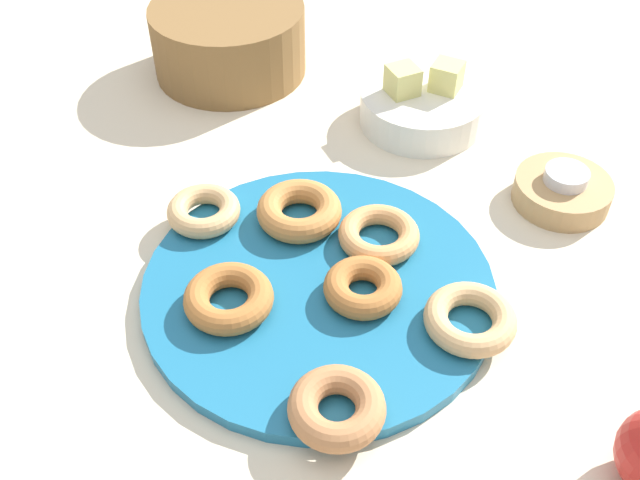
{
  "coord_description": "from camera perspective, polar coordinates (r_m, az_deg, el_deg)",
  "views": [
    {
      "loc": [
        0.03,
        -0.5,
        0.56
      ],
      "look_at": [
        0.0,
        0.03,
        0.04
      ],
      "focal_mm": 41.51,
      "sensor_mm": 36.0,
      "label": 1
    }
  ],
  "objects": [
    {
      "name": "donut_1",
      "position": [
        0.72,
        3.32,
        -3.67
      ],
      "size": [
        0.1,
        0.1,
        0.03
      ],
      "primitive_type": "torus",
      "rotation": [
        0.0,
        0.0,
        5.1
      ],
      "color": "#AD6B33",
      "rests_on": "donut_plate"
    },
    {
      "name": "donut_plate",
      "position": [
        0.75,
        -0.12,
        -3.64
      ],
      "size": [
        0.36,
        0.36,
        0.01
      ],
      "primitive_type": "cylinder",
      "color": "#1E6B93",
      "rests_on": "ground_plane"
    },
    {
      "name": "donut_3",
      "position": [
        0.72,
        -7.06,
        -4.47
      ],
      "size": [
        0.12,
        0.12,
        0.03
      ],
      "primitive_type": "torus",
      "rotation": [
        0.0,
        0.0,
        3.76
      ],
      "color": "#AD6B33",
      "rests_on": "donut_plate"
    },
    {
      "name": "donut_6",
      "position": [
        0.64,
        1.3,
        -12.8
      ],
      "size": [
        0.1,
        0.1,
        0.03
      ],
      "primitive_type": "torus",
      "rotation": [
        0.0,
        0.0,
        4.42
      ],
      "color": "#B27547",
      "rests_on": "donut_plate"
    },
    {
      "name": "melon_chunk_right",
      "position": [
        0.97,
        9.74,
        12.32
      ],
      "size": [
        0.05,
        0.05,
        0.04
      ],
      "primitive_type": "cube",
      "rotation": [
        0.0,
        0.0,
        -0.41
      ],
      "color": "#DBD67A",
      "rests_on": "fruit_bowl"
    },
    {
      "name": "fruit_bowl",
      "position": [
        0.98,
        7.87,
        10.06
      ],
      "size": [
        0.16,
        0.16,
        0.04
      ],
      "primitive_type": "cylinder",
      "color": "silver",
      "rests_on": "ground_plane"
    },
    {
      "name": "basket",
      "position": [
        1.07,
        -7.04,
        15.08
      ],
      "size": [
        0.29,
        0.29,
        0.1
      ],
      "primitive_type": "cylinder",
      "rotation": [
        0.0,
        0.0,
        0.48
      ],
      "color": "brown",
      "rests_on": "ground_plane"
    },
    {
      "name": "ground_plane",
      "position": [
        0.76,
        -0.12,
        -4.02
      ],
      "size": [
        2.4,
        2.4,
        0.0
      ],
      "primitive_type": "plane",
      "color": "beige"
    },
    {
      "name": "donut_2",
      "position": [
        0.78,
        4.56,
        0.41
      ],
      "size": [
        0.12,
        0.12,
        0.02
      ],
      "primitive_type": "torus",
      "rotation": [
        0.0,
        0.0,
        2.24
      ],
      "color": "tan",
      "rests_on": "donut_plate"
    },
    {
      "name": "donut_5",
      "position": [
        0.71,
        11.49,
        -6.0
      ],
      "size": [
        0.11,
        0.11,
        0.02
      ],
      "primitive_type": "torus",
      "rotation": [
        0.0,
        0.0,
        3.45
      ],
      "color": "tan",
      "rests_on": "donut_plate"
    },
    {
      "name": "tealight",
      "position": [
        0.88,
        18.47,
        4.69
      ],
      "size": [
        0.05,
        0.05,
        0.01
      ],
      "primitive_type": "cylinder",
      "color": "silver",
      "rests_on": "candle_holder"
    },
    {
      "name": "donut_0",
      "position": [
        0.82,
        -8.96,
        2.24
      ],
      "size": [
        0.11,
        0.11,
        0.02
      ],
      "primitive_type": "torus",
      "rotation": [
        0.0,
        0.0,
        2.31
      ],
      "color": "tan",
      "rests_on": "donut_plate"
    },
    {
      "name": "melon_chunk_left",
      "position": [
        0.95,
        6.39,
        12.14
      ],
      "size": [
        0.05,
        0.05,
        0.04
      ],
      "primitive_type": "cube",
      "rotation": [
        0.0,
        0.0,
        0.49
      ],
      "color": "#DBD67A",
      "rests_on": "fruit_bowl"
    },
    {
      "name": "donut_4",
      "position": [
        0.8,
        -1.61,
        2.28
      ],
      "size": [
        0.11,
        0.11,
        0.03
      ],
      "primitive_type": "torus",
      "rotation": [
        0.0,
        0.0,
        1.81
      ],
      "color": "#BC7A3D",
      "rests_on": "donut_plate"
    },
    {
      "name": "candle_holder",
      "position": [
        0.89,
        18.15,
        3.58
      ],
      "size": [
        0.11,
        0.11,
        0.03
      ],
      "primitive_type": "cylinder",
      "color": "tan",
      "rests_on": "ground_plane"
    }
  ]
}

